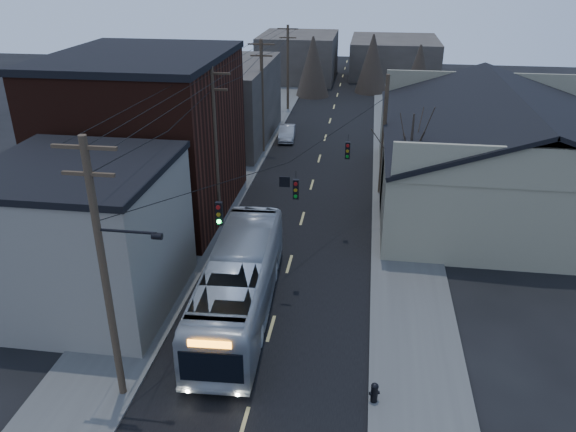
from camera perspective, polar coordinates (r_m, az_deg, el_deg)
name	(u,v)px	position (r m, az deg, el deg)	size (l,w,h in m)	color
road_surface	(317,167)	(45.77, 2.97, 5.03)	(9.00, 110.00, 0.02)	black
sidewalk_left	(239,162)	(46.74, -5.02, 5.47)	(4.00, 110.00, 0.12)	#474744
sidewalk_right	(398,170)	(45.67, 11.14, 4.61)	(4.00, 110.00, 0.12)	#474744
building_clapboard	(85,238)	(28.08, -19.90, -2.16)	(8.00, 8.00, 7.00)	slate
building_brick	(148,138)	(37.19, -14.08, 7.67)	(10.00, 12.00, 10.00)	black
building_left_far	(220,103)	(52.07, -6.96, 11.37)	(9.00, 14.00, 7.00)	#37312C
warehouse	(501,164)	(41.05, 20.79, 5.00)	(16.16, 20.60, 7.73)	#7E765B
building_far_left	(298,57)	(79.48, 1.07, 15.86)	(10.00, 12.00, 6.00)	#37312C
building_far_right	(394,57)	(83.95, 10.69, 15.60)	(12.00, 14.00, 5.00)	#37312C
bare_tree	(409,172)	(35.09, 12.15, 4.41)	(0.40, 0.40, 7.20)	black
utility_lines	(265,126)	(39.12, -2.31, 9.17)	(11.24, 45.28, 10.50)	#382B1E
bus	(239,284)	(26.46, -5.00, -6.88)	(2.82, 12.04, 3.35)	#A0A5AB
parked_car	(287,133)	(52.48, -0.11, 8.44)	(1.39, 4.00, 1.32)	#93969A
fire_hydrant	(374,392)	(22.52, 8.77, -17.23)	(0.42, 0.29, 0.86)	black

